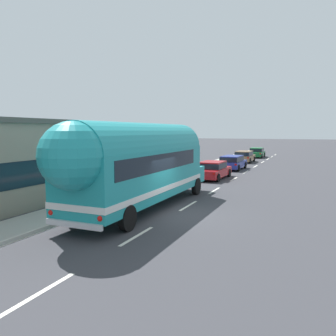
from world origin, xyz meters
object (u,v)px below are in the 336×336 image
object	(u,v)px
car_second	(233,162)
car_fourth	(257,152)
car_lead	(213,169)
painted_bus	(138,162)
car_third	(244,156)

from	to	relation	value
car_second	car_fourth	xyz separation A→B (m)	(-0.27, 16.56, -0.04)
car_second	car_fourth	world-z (taller)	same
car_lead	car_fourth	distance (m)	23.41
car_lead	car_fourth	bearing A→B (deg)	90.62
car_fourth	car_lead	bearing A→B (deg)	-89.38
painted_bus	car_fourth	xyz separation A→B (m)	(-0.05, 35.28, -1.56)
painted_bus	car_third	distance (m)	26.96
car_fourth	car_second	bearing A→B (deg)	-89.07
car_fourth	car_third	bearing A→B (deg)	-91.02
painted_bus	car_second	world-z (taller)	painted_bus
car_lead	car_third	world-z (taller)	same
car_third	car_fourth	distance (m)	8.37
painted_bus	car_fourth	world-z (taller)	painted_bus
car_lead	car_fourth	xyz separation A→B (m)	(-0.25, 23.41, 0.00)
car_second	car_fourth	distance (m)	16.57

